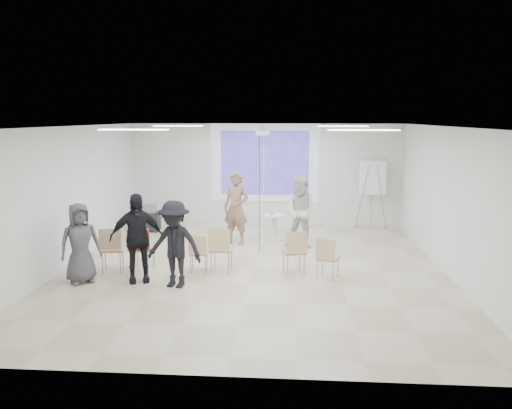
# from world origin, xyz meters

# --- Properties ---
(floor) EXTENTS (8.00, 9.00, 0.10)m
(floor) POSITION_xyz_m (0.00, 0.00, -0.05)
(floor) COLOR beige
(floor) RESTS_ON ground
(ceiling) EXTENTS (8.00, 9.00, 0.10)m
(ceiling) POSITION_xyz_m (0.00, 0.00, 3.05)
(ceiling) COLOR white
(ceiling) RESTS_ON wall_back
(wall_back) EXTENTS (8.00, 0.10, 3.00)m
(wall_back) POSITION_xyz_m (0.00, 4.55, 1.50)
(wall_back) COLOR silver
(wall_back) RESTS_ON floor
(wall_left) EXTENTS (0.10, 9.00, 3.00)m
(wall_left) POSITION_xyz_m (-4.05, 0.00, 1.50)
(wall_left) COLOR silver
(wall_left) RESTS_ON floor
(wall_right) EXTENTS (0.10, 9.00, 3.00)m
(wall_right) POSITION_xyz_m (4.05, 0.00, 1.50)
(wall_right) COLOR silver
(wall_right) RESTS_ON floor
(projection_halo) EXTENTS (3.20, 0.01, 2.30)m
(projection_halo) POSITION_xyz_m (0.00, 4.49, 1.85)
(projection_halo) COLOR silver
(projection_halo) RESTS_ON wall_back
(projection_image) EXTENTS (2.60, 0.01, 1.90)m
(projection_image) POSITION_xyz_m (0.00, 4.47, 1.85)
(projection_image) COLOR #3E32AC
(projection_image) RESTS_ON wall_back
(pedestal_table) EXTENTS (0.60, 0.60, 0.70)m
(pedestal_table) POSITION_xyz_m (0.36, 2.54, 0.39)
(pedestal_table) COLOR silver
(pedestal_table) RESTS_ON floor
(player_left) EXTENTS (0.89, 0.74, 2.09)m
(player_left) POSITION_xyz_m (-0.59, 2.08, 1.05)
(player_left) COLOR #95715B
(player_left) RESTS_ON floor
(player_right) EXTENTS (1.11, 0.97, 1.98)m
(player_right) POSITION_xyz_m (1.05, 1.88, 0.99)
(player_right) COLOR white
(player_right) RESTS_ON floor
(controller_left) EXTENTS (0.07, 0.12, 0.04)m
(controller_left) POSITION_xyz_m (-0.41, 2.33, 1.38)
(controller_left) COLOR silver
(controller_left) RESTS_ON player_left
(controller_right) EXTENTS (0.08, 0.14, 0.04)m
(controller_right) POSITION_xyz_m (0.87, 2.13, 1.34)
(controller_right) COLOR silver
(controller_right) RESTS_ON player_right
(chair_far_left) EXTENTS (0.53, 0.56, 0.96)m
(chair_far_left) POSITION_xyz_m (-2.90, -0.49, 0.57)
(chair_far_left) COLOR tan
(chair_far_left) RESTS_ON floor
(chair_left_mid) EXTENTS (0.48, 0.51, 0.96)m
(chair_left_mid) POSITION_xyz_m (-2.32, -0.38, 0.57)
(chair_left_mid) COLOR tan
(chair_left_mid) RESTS_ON floor
(chair_left_inner) EXTENTS (0.41, 0.43, 0.81)m
(chair_left_inner) POSITION_xyz_m (-1.11, -0.37, 0.48)
(chair_left_inner) COLOR tan
(chair_left_inner) RESTS_ON floor
(chair_center) EXTENTS (0.48, 0.51, 0.96)m
(chair_center) POSITION_xyz_m (-0.65, -0.33, 0.57)
(chair_center) COLOR tan
(chair_center) RESTS_ON floor
(chair_right_inner) EXTENTS (0.53, 0.56, 0.93)m
(chair_right_inner) POSITION_xyz_m (0.88, -0.35, 0.55)
(chair_right_inner) COLOR tan
(chair_right_inner) RESTS_ON floor
(chair_right_far) EXTENTS (0.53, 0.54, 0.85)m
(chair_right_far) POSITION_xyz_m (1.51, -0.63, 0.50)
(chair_right_far) COLOR tan
(chair_right_far) RESTS_ON floor
(red_jacket) EXTENTS (0.44, 0.13, 0.42)m
(red_jacket) POSITION_xyz_m (-2.31, -0.52, 0.72)
(red_jacket) COLOR #9F1A13
(red_jacket) RESTS_ON chair_left_mid
(laptop) EXTENTS (0.31, 0.24, 0.02)m
(laptop) POSITION_xyz_m (-1.12, -0.28, 0.43)
(laptop) COLOR black
(laptop) RESTS_ON chair_left_inner
(audience_left) EXTENTS (1.33, 1.04, 2.01)m
(audience_left) POSITION_xyz_m (-2.20, -0.98, 1.00)
(audience_left) COLOR black
(audience_left) RESTS_ON floor
(audience_mid) EXTENTS (1.33, 0.92, 1.88)m
(audience_mid) POSITION_xyz_m (-1.39, -1.24, 0.94)
(audience_mid) COLOR black
(audience_mid) RESTS_ON floor
(audience_outer) EXTENTS (1.03, 0.96, 1.76)m
(audience_outer) POSITION_xyz_m (-3.28, -1.11, 0.88)
(audience_outer) COLOR #515055
(audience_outer) RESTS_ON floor
(flipchart_easel) EXTENTS (0.88, 0.67, 2.05)m
(flipchart_easel) POSITION_xyz_m (3.08, 4.04, 1.51)
(flipchart_easel) COLOR gray
(flipchart_easel) RESTS_ON floor
(av_cart) EXTENTS (0.52, 0.42, 0.77)m
(av_cart) POSITION_xyz_m (-3.18, 3.34, 0.35)
(av_cart) COLOR black
(av_cart) RESTS_ON floor
(ceiling_projector) EXTENTS (0.30, 0.25, 3.00)m
(ceiling_projector) POSITION_xyz_m (0.10, 1.49, 2.69)
(ceiling_projector) COLOR white
(ceiling_projector) RESTS_ON ceiling
(fluor_panel_nw) EXTENTS (1.20, 0.30, 0.02)m
(fluor_panel_nw) POSITION_xyz_m (-2.00, 2.00, 2.97)
(fluor_panel_nw) COLOR white
(fluor_panel_nw) RESTS_ON ceiling
(fluor_panel_ne) EXTENTS (1.20, 0.30, 0.02)m
(fluor_panel_ne) POSITION_xyz_m (2.00, 2.00, 2.97)
(fluor_panel_ne) COLOR white
(fluor_panel_ne) RESTS_ON ceiling
(fluor_panel_sw) EXTENTS (1.20, 0.30, 0.02)m
(fluor_panel_sw) POSITION_xyz_m (-2.00, -1.50, 2.97)
(fluor_panel_sw) COLOR white
(fluor_panel_sw) RESTS_ON ceiling
(fluor_panel_se) EXTENTS (1.20, 0.30, 0.02)m
(fluor_panel_se) POSITION_xyz_m (2.00, -1.50, 2.97)
(fluor_panel_se) COLOR white
(fluor_panel_se) RESTS_ON ceiling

